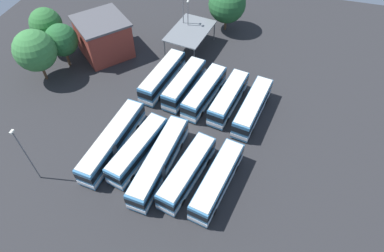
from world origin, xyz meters
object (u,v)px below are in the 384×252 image
at_px(bus_row0_slot3, 138,149).
at_px(tree_north_edge, 35,51).
at_px(bus_row1_slot3, 184,84).
at_px(lamp_post_near_entrance, 183,18).
at_px(tree_south_edge, 61,40).
at_px(tree_west_edge, 227,4).
at_px(bus_row0_slot2, 159,161).
at_px(bus_row0_slot0, 217,180).
at_px(bus_row1_slot0, 253,107).
at_px(bus_row1_slot1, 228,98).
at_px(tree_northeast, 46,24).
at_px(bus_row0_slot1, 187,172).
at_px(bus_row1_slot4, 163,77).
at_px(bus_row0_slot4, 113,141).
at_px(depot_building, 104,37).
at_px(lamp_post_far_corner, 26,154).
at_px(maintenance_shelter, 190,31).
at_px(lamp_post_mid_lot, 188,21).
at_px(bus_row1_slot2, 204,92).

xyz_separation_m(bus_row0_slot3, tree_north_edge, (10.97, 21.24, 3.88)).
distance_m(bus_row1_slot3, lamp_post_near_entrance, 14.49).
height_order(tree_south_edge, tree_west_edge, tree_west_edge).
distance_m(bus_row0_slot2, tree_south_edge, 28.17).
height_order(bus_row0_slot0, bus_row1_slot0, same).
bearing_deg(tree_west_edge, bus_row1_slot1, -166.74).
relative_size(bus_row0_slot3, lamp_post_near_entrance, 1.24).
bearing_deg(tree_northeast, bus_row0_slot1, -122.31).
relative_size(bus_row1_slot4, lamp_post_near_entrance, 1.27).
bearing_deg(bus_row0_slot4, depot_building, 28.24).
bearing_deg(bus_row0_slot0, lamp_post_far_corner, 102.08).
relative_size(lamp_post_far_corner, tree_south_edge, 1.19).
bearing_deg(bus_row1_slot0, maintenance_shelter, 44.65).
xyz_separation_m(maintenance_shelter, lamp_post_far_corner, (-32.21, 10.89, 1.28)).
relative_size(bus_row0_slot1, bus_row1_slot3, 1.04).
xyz_separation_m(bus_row1_slot0, tree_north_edge, (-0.95, 34.54, 3.88)).
relative_size(bus_row1_slot3, lamp_post_far_corner, 1.17).
bearing_deg(tree_north_edge, bus_row1_slot4, -78.67).
xyz_separation_m(bus_row0_slot0, bus_row0_slot4, (2.08, 14.96, 0.00)).
bearing_deg(bus_row1_slot3, bus_row0_slot4, 156.81).
distance_m(bus_row0_slot0, tree_north_edge, 35.01).
xyz_separation_m(bus_row0_slot4, bus_row1_slot0, (11.61, -17.11, -0.00)).
height_order(bus_row0_slot0, bus_row1_slot4, same).
bearing_deg(lamp_post_far_corner, bus_row0_slot1, -74.98).
bearing_deg(lamp_post_mid_lot, bus_row0_slot3, -177.63).
height_order(maintenance_shelter, tree_north_edge, tree_north_edge).
distance_m(bus_row1_slot4, lamp_post_far_corner, 23.60).
bearing_deg(tree_south_edge, bus_row1_slot4, -91.42).
relative_size(bus_row1_slot0, depot_building, 0.96).
height_order(bus_row1_slot1, depot_building, depot_building).
height_order(bus_row1_slot2, maintenance_shelter, maintenance_shelter).
xyz_separation_m(bus_row0_slot1, bus_row0_slot3, (1.60, 7.25, 0.00)).
bearing_deg(lamp_post_near_entrance, lamp_post_mid_lot, -114.06).
bearing_deg(lamp_post_mid_lot, bus_row0_slot2, -170.98).
bearing_deg(bus_row1_slot0, lamp_post_far_corner, 127.03).
bearing_deg(maintenance_shelter, bus_row0_slot0, -157.39).
relative_size(bus_row1_slot4, tree_south_edge, 1.49).
distance_m(bus_row0_slot1, tree_south_edge, 31.67).
bearing_deg(bus_row0_slot1, lamp_post_near_entrance, 17.81).
distance_m(lamp_post_far_corner, tree_northeast, 27.47).
bearing_deg(bus_row0_slot1, lamp_post_far_corner, 105.02).
height_order(bus_row1_slot4, lamp_post_far_corner, lamp_post_far_corner).
xyz_separation_m(bus_row1_slot0, tree_west_edge, (21.99, 8.79, 3.55)).
height_order(depot_building, maintenance_shelter, depot_building).
distance_m(maintenance_shelter, tree_north_edge, 25.67).
height_order(maintenance_shelter, lamp_post_mid_lot, lamp_post_mid_lot).
xyz_separation_m(lamp_post_near_entrance, lamp_post_far_corner, (-34.14, 9.04, 0.11)).
bearing_deg(bus_row0_slot4, bus_row1_slot1, -46.54).
distance_m(lamp_post_near_entrance, tree_west_edge, 9.17).
bearing_deg(tree_west_edge, bus_row0_slot0, -169.47).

